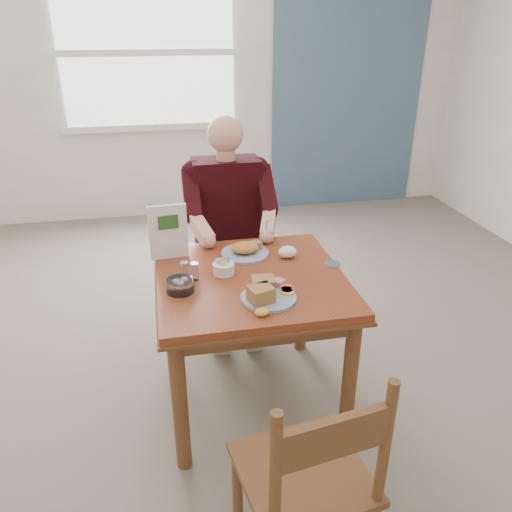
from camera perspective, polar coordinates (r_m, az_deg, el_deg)
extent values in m
plane|color=#72695C|center=(2.85, -0.55, -15.80)|extent=(6.00, 6.00, 0.00)
plane|color=white|center=(5.14, -7.37, 19.90)|extent=(5.50, 0.00, 5.50)
cube|color=#44627E|center=(5.48, 10.65, 20.02)|extent=(1.60, 0.02, 2.80)
ellipsoid|color=gold|center=(2.10, 0.68, -6.43)|extent=(0.06, 0.04, 0.03)
ellipsoid|color=white|center=(2.60, 3.61, 0.47)|extent=(0.11, 0.09, 0.06)
cylinder|color=silver|center=(2.55, 8.73, -0.92)|extent=(0.08, 0.08, 0.01)
cube|color=white|center=(5.08, -12.31, 21.76)|extent=(1.60, 0.02, 1.30)
cube|color=white|center=(5.15, -11.60, 14.22)|extent=(1.72, 0.04, 0.06)
cube|color=white|center=(5.07, -12.31, 21.76)|extent=(1.72, 0.04, 0.06)
cube|color=maroon|center=(2.43, -0.62, -2.72)|extent=(0.90, 0.90, 0.04)
cube|color=brown|center=(2.44, -0.62, -3.29)|extent=(0.92, 0.92, 0.01)
cylinder|color=brown|center=(2.29, -8.68, -16.51)|extent=(0.07, 0.07, 0.71)
cylinder|color=brown|center=(2.42, 10.62, -13.97)|extent=(0.07, 0.07, 0.71)
cylinder|color=brown|center=(2.92, -9.64, -6.36)|extent=(0.07, 0.07, 0.71)
cylinder|color=brown|center=(3.02, 5.31, -4.88)|extent=(0.07, 0.07, 0.71)
cube|color=brown|center=(2.14, 1.38, -9.21)|extent=(0.80, 0.03, 0.08)
cube|color=brown|center=(2.80, -2.12, -0.30)|extent=(0.80, 0.03, 0.08)
cube|color=brown|center=(2.43, -9.72, -4.99)|extent=(0.03, 0.80, 0.08)
cube|color=brown|center=(2.55, 8.02, -3.26)|extent=(0.03, 0.80, 0.08)
cylinder|color=brown|center=(3.15, -5.79, -6.33)|extent=(0.04, 0.04, 0.45)
cylinder|color=brown|center=(3.19, 0.67, -5.69)|extent=(0.04, 0.04, 0.45)
cylinder|color=brown|center=(3.46, -6.43, -3.25)|extent=(0.04, 0.04, 0.45)
cylinder|color=brown|center=(3.50, -0.56, -2.71)|extent=(0.04, 0.04, 0.45)
cube|color=brown|center=(3.21, -3.13, -0.71)|extent=(0.42, 0.42, 0.03)
cylinder|color=brown|center=(3.26, -6.83, 4.10)|extent=(0.04, 0.04, 0.50)
cylinder|color=brown|center=(3.30, -0.59, 4.58)|extent=(0.04, 0.04, 0.50)
cube|color=brown|center=(3.24, -3.74, 5.99)|extent=(0.38, 0.03, 0.14)
cylinder|color=brown|center=(2.12, -2.12, -25.66)|extent=(0.05, 0.05, 0.45)
cylinder|color=brown|center=(2.22, 7.51, -22.96)|extent=(0.05, 0.05, 0.45)
cube|color=brown|center=(1.87, 5.36, -23.49)|extent=(0.48, 0.48, 0.03)
cylinder|color=brown|center=(1.54, 2.22, -24.31)|extent=(0.04, 0.04, 0.50)
cylinder|color=brown|center=(1.67, 14.51, -20.34)|extent=(0.04, 0.04, 0.50)
cube|color=brown|center=(1.52, 8.96, -19.82)|extent=(0.38, 0.09, 0.14)
cube|color=gray|center=(3.06, -4.68, -0.58)|extent=(0.13, 0.38, 0.12)
cube|color=gray|center=(3.08, -0.99, -0.26)|extent=(0.13, 0.38, 0.12)
cube|color=gray|center=(3.05, -4.05, -7.11)|extent=(0.10, 0.10, 0.48)
cube|color=gray|center=(3.07, -0.33, -6.74)|extent=(0.10, 0.10, 0.48)
cube|color=black|center=(3.09, -3.37, 5.79)|extent=(0.40, 0.22, 0.58)
sphere|color=black|center=(3.00, -7.12, 9.47)|extent=(0.15, 0.15, 0.15)
sphere|color=black|center=(3.05, 0.10, 9.93)|extent=(0.15, 0.15, 0.15)
cylinder|color=tan|center=(2.98, -3.47, 11.29)|extent=(0.11, 0.11, 0.08)
sphere|color=tan|center=(2.95, -3.54, 13.74)|extent=(0.21, 0.21, 0.21)
cube|color=black|center=(2.92, -7.40, 6.95)|extent=(0.09, 0.29, 0.27)
cube|color=black|center=(2.98, 1.12, 7.53)|extent=(0.09, 0.29, 0.27)
sphere|color=black|center=(2.85, -7.10, 4.32)|extent=(0.09, 0.09, 0.09)
sphere|color=black|center=(2.91, 1.59, 4.97)|extent=(0.09, 0.09, 0.09)
cube|color=tan|center=(2.78, -6.28, 3.05)|extent=(0.14, 0.23, 0.14)
cube|color=tan|center=(2.83, 1.39, 3.64)|extent=(0.14, 0.23, 0.14)
sphere|color=tan|center=(2.71, -5.43, 1.71)|extent=(0.08, 0.08, 0.08)
sphere|color=tan|center=(2.76, 1.19, 2.25)|extent=(0.08, 0.08, 0.08)
cylinder|color=silver|center=(2.74, 1.20, 3.21)|extent=(0.01, 0.05, 0.12)
cylinder|color=white|center=(2.22, 1.44, -4.78)|extent=(0.28, 0.28, 0.01)
cube|color=tan|center=(2.17, 0.56, -4.38)|extent=(0.12, 0.11, 0.07)
cube|color=tan|center=(2.24, 0.80, -3.34)|extent=(0.11, 0.10, 0.07)
cylinder|color=#FFA81A|center=(2.25, 3.64, -4.14)|extent=(0.06, 0.06, 0.01)
cylinder|color=#FFA81A|center=(2.27, 3.55, -3.88)|extent=(0.07, 0.07, 0.01)
cylinder|color=#FFA81A|center=(2.28, 3.46, -3.63)|extent=(0.08, 0.08, 0.01)
cube|color=#E96E80|center=(2.31, 2.63, -3.02)|extent=(0.07, 0.07, 0.03)
cylinder|color=white|center=(2.64, -1.28, 0.30)|extent=(0.32, 0.32, 0.01)
ellipsoid|color=gold|center=(2.62, -1.29, 0.98)|extent=(0.18, 0.16, 0.05)
cube|color=tan|center=(2.66, -0.40, 1.20)|extent=(0.11, 0.08, 0.04)
cylinder|color=white|center=(2.43, -3.71, -1.45)|extent=(0.12, 0.12, 0.06)
cube|color=pink|center=(2.41, -3.98, -0.67)|extent=(0.04, 0.03, 0.03)
cube|color=#6699D8|center=(2.43, -3.45, -0.46)|extent=(0.04, 0.02, 0.03)
cube|color=#EAD159|center=(2.40, -3.60, -0.79)|extent=(0.04, 0.04, 0.03)
cube|color=white|center=(2.43, -4.23, -0.54)|extent=(0.04, 0.02, 0.03)
cylinder|color=white|center=(2.40, -8.15, -1.80)|extent=(0.05, 0.05, 0.07)
cylinder|color=silver|center=(2.38, -8.22, -0.87)|extent=(0.05, 0.05, 0.02)
cylinder|color=white|center=(2.39, -7.00, -1.92)|extent=(0.05, 0.05, 0.07)
cylinder|color=silver|center=(2.37, -7.05, -0.99)|extent=(0.05, 0.05, 0.02)
cylinder|color=white|center=(2.30, -8.63, -3.36)|extent=(0.13, 0.13, 0.06)
cylinder|color=white|center=(2.29, -9.06, -2.98)|extent=(0.03, 0.03, 0.02)
cylinder|color=white|center=(2.30, -8.20, -2.76)|extent=(0.03, 0.03, 0.02)
cylinder|color=white|center=(2.27, -8.64, -3.18)|extent=(0.03, 0.03, 0.02)
cube|color=white|center=(2.58, -10.01, 2.71)|extent=(0.20, 0.03, 0.29)
cube|color=#2D5926|center=(2.55, -10.00, 3.82)|extent=(0.10, 0.01, 0.07)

